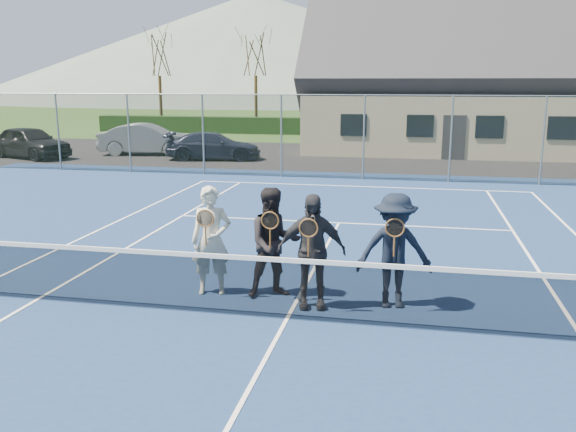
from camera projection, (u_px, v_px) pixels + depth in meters
name	position (u px, v px, depth m)	size (l,w,h in m)	color
ground	(374.00, 158.00, 28.16)	(220.00, 220.00, 0.00)	#2D4E1B
court_surface	(287.00, 320.00, 9.03)	(30.00, 30.00, 0.02)	navy
tarmac_carpark	(290.00, 156.00, 28.95)	(40.00, 12.00, 0.01)	black
hedge_row	(387.00, 127.00, 39.52)	(40.00, 1.20, 1.10)	black
hill_west	(256.00, 48.00, 102.85)	(110.00, 110.00, 18.00)	#56675D
hill_centre	(539.00, 31.00, 93.60)	(120.00, 120.00, 22.00)	slate
car_a	(30.00, 142.00, 27.99)	(1.73, 4.30, 1.47)	black
car_b	(147.00, 139.00, 29.24)	(1.57, 4.51, 1.49)	#919599
car_c	(213.00, 146.00, 27.41)	(1.73, 4.25, 1.23)	#181C31
court_markings	(287.00, 319.00, 9.03)	(11.03, 23.83, 0.01)	white
tennis_net	(287.00, 286.00, 8.92)	(11.68, 0.08, 1.10)	slate
perimeter_fence	(364.00, 137.00, 21.62)	(30.07, 0.07, 3.02)	slate
clubhouse	(463.00, 71.00, 30.34)	(15.60, 8.20, 7.70)	beige
tree_a	(158.00, 47.00, 42.48)	(3.20, 3.20, 7.77)	#3C2815
tree_b	(255.00, 46.00, 41.11)	(3.20, 3.20, 7.77)	#3D2B16
tree_c	(422.00, 44.00, 38.95)	(3.20, 3.20, 7.77)	#392414
player_a	(211.00, 240.00, 9.96)	(0.74, 0.58, 1.80)	beige
player_b	(274.00, 243.00, 9.83)	(1.08, 0.99, 1.80)	black
player_c	(311.00, 251.00, 9.34)	(1.11, 0.61, 1.80)	#27282D
player_d	(394.00, 251.00, 9.36)	(1.26, 0.85, 1.80)	black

